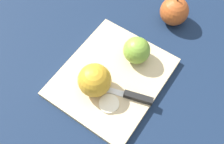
{
  "coord_description": "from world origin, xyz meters",
  "views": [
    {
      "loc": [
        0.29,
        0.19,
        0.65
      ],
      "look_at": [
        0.0,
        0.0,
        0.04
      ],
      "focal_mm": 42.0,
      "sensor_mm": 36.0,
      "label": 1
    }
  ],
  "objects_px": {
    "apple_half_right": "(95,80)",
    "apple_whole": "(174,11)",
    "apple_half_left": "(137,50)",
    "knife": "(133,96)"
  },
  "relations": [
    {
      "from": "apple_half_right",
      "to": "apple_whole",
      "type": "relative_size",
      "value": 0.87
    },
    {
      "from": "apple_half_right",
      "to": "apple_whole",
      "type": "distance_m",
      "value": 0.34
    },
    {
      "from": "apple_half_left",
      "to": "apple_half_right",
      "type": "xyz_separation_m",
      "value": [
        0.14,
        -0.04,
        0.01
      ]
    },
    {
      "from": "apple_half_left",
      "to": "knife",
      "type": "xyz_separation_m",
      "value": [
        0.11,
        0.06,
        -0.03
      ]
    },
    {
      "from": "apple_half_left",
      "to": "apple_whole",
      "type": "relative_size",
      "value": 0.75
    },
    {
      "from": "apple_half_left",
      "to": "knife",
      "type": "distance_m",
      "value": 0.13
    },
    {
      "from": "apple_half_left",
      "to": "knife",
      "type": "relative_size",
      "value": 0.44
    },
    {
      "from": "apple_half_left",
      "to": "apple_half_right",
      "type": "height_order",
      "value": "apple_half_right"
    },
    {
      "from": "apple_half_right",
      "to": "knife",
      "type": "height_order",
      "value": "apple_half_right"
    },
    {
      "from": "apple_whole",
      "to": "apple_half_right",
      "type": "bearing_deg",
      "value": -10.02
    }
  ]
}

